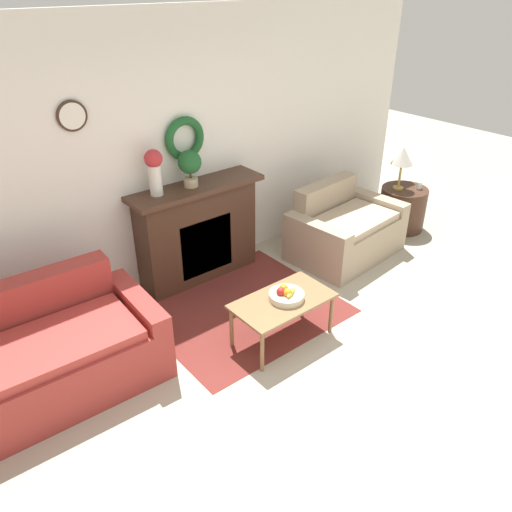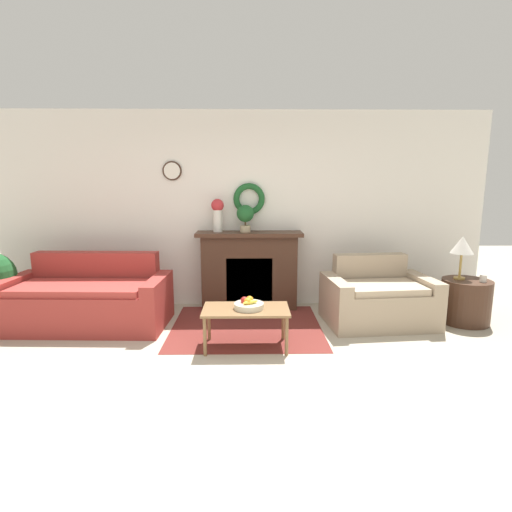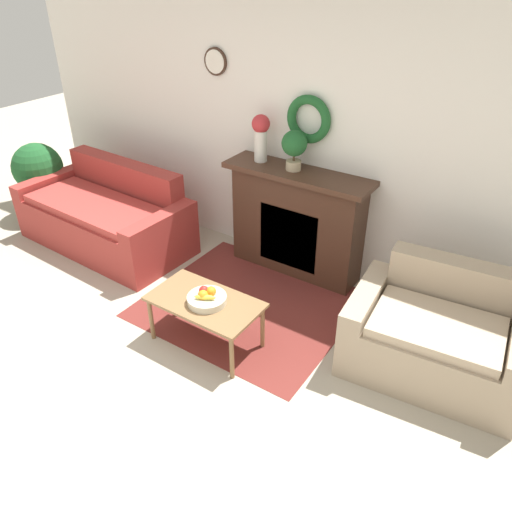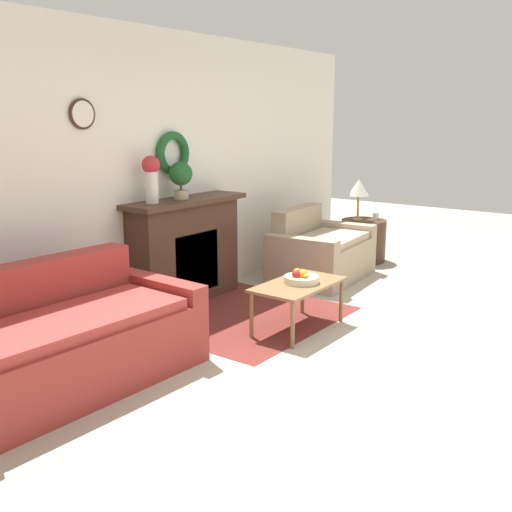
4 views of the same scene
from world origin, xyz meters
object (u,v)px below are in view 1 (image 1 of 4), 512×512
at_px(fireplace, 198,232).
at_px(potted_plant_on_mantel, 190,164).
at_px(table_lamp, 403,157).
at_px(vase_on_mantel_left, 154,169).
at_px(couch_left, 34,362).
at_px(side_table_by_loveseat, 402,208).
at_px(coffee_table, 283,304).
at_px(fruit_bowl, 286,295).
at_px(mug, 419,185).
at_px(loveseat_right, 344,230).

distance_m(fireplace, potted_plant_on_mantel, 0.76).
height_order(table_lamp, potted_plant_on_mantel, potted_plant_on_mantel).
bearing_deg(table_lamp, vase_on_mantel_left, 168.74).
xyz_separation_m(vase_on_mantel_left, potted_plant_on_mantel, (0.37, -0.02, -0.03)).
distance_m(couch_left, side_table_by_loveseat, 4.68).
bearing_deg(table_lamp, potted_plant_on_mantel, 167.63).
bearing_deg(vase_on_mantel_left, couch_left, -155.95).
relative_size(couch_left, table_lamp, 3.63).
xyz_separation_m(coffee_table, vase_on_mantel_left, (-0.39, 1.40, 0.95)).
height_order(coffee_table, table_lamp, table_lamp).
xyz_separation_m(fruit_bowl, table_lamp, (2.63, 0.80, 0.49)).
bearing_deg(mug, fireplace, 164.92).
height_order(side_table_by_loveseat, vase_on_mantel_left, vase_on_mantel_left).
distance_m(couch_left, coffee_table, 2.07).
bearing_deg(vase_on_mantel_left, potted_plant_on_mantel, -3.06).
xyz_separation_m(fireplace, mug, (2.83, -0.76, 0.05)).
relative_size(loveseat_right, vase_on_mantel_left, 3.03).
bearing_deg(table_lamp, fireplace, 167.09).
distance_m(couch_left, mug, 4.82).
bearing_deg(mug, coffee_table, -167.55).
height_order(loveseat_right, coffee_table, loveseat_right).
relative_size(couch_left, vase_on_mantel_left, 4.37).
bearing_deg(side_table_by_loveseat, mug, -37.87).
height_order(side_table_by_loveseat, mug, mug).
height_order(side_table_by_loveseat, potted_plant_on_mantel, potted_plant_on_mantel).
relative_size(side_table_by_loveseat, table_lamp, 1.09).
height_order(mug, vase_on_mantel_left, vase_on_mantel_left).
xyz_separation_m(coffee_table, side_table_by_loveseat, (2.74, 0.74, -0.11)).
height_order(loveseat_right, vase_on_mantel_left, vase_on_mantel_left).
bearing_deg(couch_left, side_table_by_loveseat, 2.37).
bearing_deg(side_table_by_loveseat, fireplace, 166.25).
xyz_separation_m(loveseat_right, vase_on_mantel_left, (-2.02, 0.66, 1.03)).
xyz_separation_m(side_table_by_loveseat, potted_plant_on_mantel, (-2.75, 0.65, 1.02)).
bearing_deg(potted_plant_on_mantel, coffee_table, -89.32).
relative_size(loveseat_right, table_lamp, 2.52).
xyz_separation_m(fruit_bowl, side_table_by_loveseat, (2.71, 0.74, -0.20)).
xyz_separation_m(loveseat_right, fruit_bowl, (-1.60, -0.75, 0.17)).
bearing_deg(potted_plant_on_mantel, fruit_bowl, -88.13).
distance_m(mug, vase_on_mantel_left, 3.43).
relative_size(fireplace, couch_left, 0.74).
relative_size(mug, vase_on_mantel_left, 0.20).
height_order(loveseat_right, fruit_bowl, loveseat_right).
relative_size(coffee_table, vase_on_mantel_left, 2.03).
relative_size(coffee_table, potted_plant_on_mantel, 2.45).
distance_m(fruit_bowl, side_table_by_loveseat, 2.81).
distance_m(table_lamp, vase_on_mantel_left, 3.13).
xyz_separation_m(loveseat_right, side_table_by_loveseat, (1.10, -0.01, -0.03)).
bearing_deg(fireplace, fruit_bowl, -90.29).
bearing_deg(couch_left, table_lamp, 3.10).
bearing_deg(fruit_bowl, loveseat_right, 25.03).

